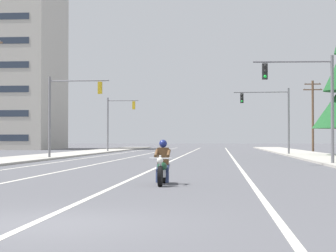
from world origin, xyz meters
TOP-DOWN VIEW (x-y plane):
  - ground_plane at (0.00, 0.00)m, footprint 400.00×400.00m
  - lane_stripe_center at (-0.23, 45.00)m, footprint 0.16×100.00m
  - lane_stripe_left at (-4.21, 45.00)m, footprint 0.16×100.00m
  - lane_stripe_right at (4.08, 45.00)m, footprint 0.16×100.00m
  - lane_stripe_far_left at (-7.36, 45.00)m, footprint 0.16×100.00m
  - sidewalk_kerb_right at (11.08, 40.00)m, footprint 4.40×110.00m
  - sidewalk_kerb_left at (-11.08, 40.00)m, footprint 4.40×110.00m
  - motorcycle_with_rider at (1.18, 9.22)m, footprint 0.70×2.19m
  - traffic_signal_near_right at (8.08, 24.21)m, footprint 4.51×0.49m
  - traffic_signal_near_left at (-8.37, 34.15)m, footprint 4.63×0.37m
  - traffic_signal_mid_right at (7.93, 46.22)m, footprint 5.11×0.42m
  - traffic_signal_mid_left at (-8.58, 57.44)m, footprint 3.62×0.42m
  - utility_pole_right_far at (13.84, 61.01)m, footprint 2.18×0.26m

SIDE VIEW (x-z plane):
  - ground_plane at x=0.00m, z-range 0.00..0.00m
  - lane_stripe_center at x=-0.23m, z-range 0.00..0.01m
  - lane_stripe_left at x=-4.21m, z-range 0.00..0.01m
  - lane_stripe_right at x=4.08m, z-range 0.00..0.01m
  - lane_stripe_far_left at x=-7.36m, z-range 0.00..0.01m
  - sidewalk_kerb_right at x=11.08m, z-range 0.00..0.14m
  - sidewalk_kerb_left at x=-11.08m, z-range 0.00..0.14m
  - motorcycle_with_rider at x=1.18m, z-range -0.14..1.32m
  - traffic_signal_mid_left at x=-8.58m, z-range 0.92..7.12m
  - traffic_signal_near_right at x=8.08m, z-range 0.97..7.17m
  - traffic_signal_near_left at x=-8.37m, z-range 0.98..7.18m
  - traffic_signal_mid_right at x=7.93m, z-range 1.01..7.21m
  - utility_pole_right_far at x=13.84m, z-range 0.34..8.62m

